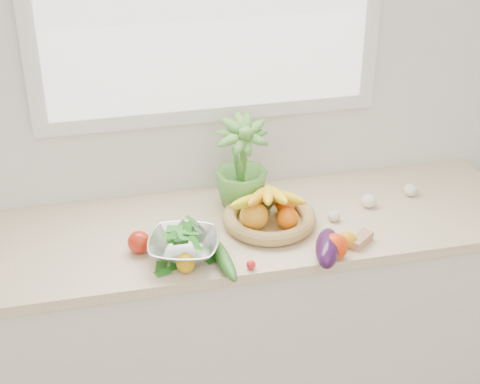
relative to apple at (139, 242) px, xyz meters
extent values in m
cube|color=white|center=(0.33, 0.40, 0.41)|extent=(4.50, 0.02, 2.70)
cube|color=silver|center=(0.33, 0.10, -0.51)|extent=(2.20, 0.58, 0.86)
cube|color=beige|center=(0.33, 0.10, -0.06)|extent=(2.24, 0.62, 0.04)
sphere|color=#E63607|center=(0.65, -0.18, 0.01)|extent=(0.10, 0.10, 0.09)
ellipsoid|color=#DEA10C|center=(0.14, -0.15, -0.01)|extent=(0.07, 0.09, 0.06)
ellipsoid|color=#E3AA0C|center=(0.63, -0.12, -0.01)|extent=(0.09, 0.09, 0.06)
ellipsoid|color=orange|center=(0.72, -0.13, -0.01)|extent=(0.09, 0.08, 0.06)
sphere|color=red|center=(0.00, 0.00, 0.00)|extent=(0.10, 0.10, 0.08)
cube|color=tan|center=(0.77, -0.13, -0.02)|extent=(0.11, 0.10, 0.03)
ellipsoid|color=white|center=(0.89, 0.11, -0.02)|extent=(0.08, 0.08, 0.05)
ellipsoid|color=white|center=(1.08, 0.16, -0.02)|extent=(0.07, 0.07, 0.05)
ellipsoid|color=beige|center=(0.73, 0.04, -0.02)|extent=(0.05, 0.05, 0.04)
ellipsoid|color=#2D0E33|center=(0.62, -0.18, 0.00)|extent=(0.15, 0.23, 0.09)
ellipsoid|color=#285B1A|center=(0.27, -0.14, -0.01)|extent=(0.07, 0.27, 0.05)
sphere|color=red|center=(0.36, -0.18, -0.02)|extent=(0.04, 0.04, 0.03)
imported|color=#4B8A32|center=(0.41, 0.22, 0.15)|extent=(0.21, 0.21, 0.36)
cylinder|color=tan|center=(0.49, 0.07, -0.03)|extent=(0.36, 0.36, 0.01)
torus|color=tan|center=(0.49, 0.07, -0.01)|extent=(0.42, 0.42, 0.05)
sphere|color=orange|center=(0.42, 0.04, 0.02)|extent=(0.13, 0.13, 0.10)
sphere|color=orange|center=(0.54, 0.02, 0.01)|extent=(0.10, 0.10, 0.08)
sphere|color=#E45307|center=(0.56, 0.12, 0.01)|extent=(0.09, 0.09, 0.08)
ellipsoid|color=black|center=(0.48, 0.14, 0.03)|extent=(0.10, 0.10, 0.11)
ellipsoid|color=yellow|center=(0.41, 0.06, 0.08)|extent=(0.21, 0.17, 0.10)
ellipsoid|color=orange|center=(0.44, 0.07, 0.09)|extent=(0.16, 0.22, 0.10)
ellipsoid|color=yellow|center=(0.48, 0.06, 0.09)|extent=(0.09, 0.23, 0.10)
ellipsoid|color=yellow|center=(0.51, 0.07, 0.09)|extent=(0.06, 0.23, 0.10)
ellipsoid|color=gold|center=(0.54, 0.06, 0.08)|extent=(0.13, 0.23, 0.10)
cylinder|color=white|center=(0.15, -0.07, -0.03)|extent=(0.12, 0.12, 0.02)
imported|color=silver|center=(0.15, -0.07, 0.01)|extent=(0.30, 0.30, 0.06)
ellipsoid|color=#1C5C17|center=(0.15, -0.07, 0.05)|extent=(0.23, 0.23, 0.08)
camera|label=1|loc=(-0.13, -2.14, 1.42)|focal=55.00mm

